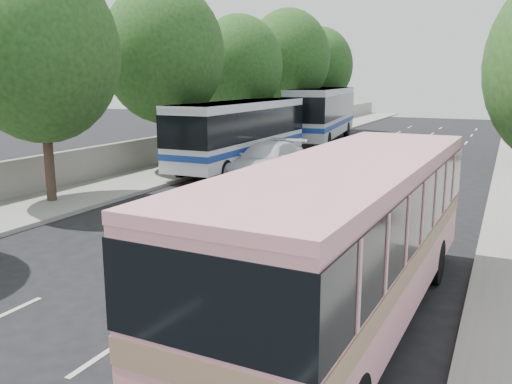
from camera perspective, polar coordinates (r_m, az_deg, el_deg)
The scene contains 14 objects.
ground at distance 12.26m, azimuth -12.46°, elevation -10.84°, with size 120.00×120.00×0.00m, color black.
sidewalk_left at distance 33.12m, azimuth -3.17°, elevation 3.85°, with size 4.00×90.00×0.15m, color #9E998E.
low_wall at distance 33.90m, azimuth -5.88°, elevation 5.39°, with size 0.30×90.00×1.50m, color #9E998E.
tree_left_b at distance 21.45m, azimuth -21.76°, elevation 14.10°, with size 5.70×5.70×8.88m.
tree_left_c at distance 27.72m, azimuth -9.67°, elevation 14.69°, with size 6.00×6.00×9.35m.
tree_left_d at distance 34.55m, azimuth -1.75°, elevation 13.43°, with size 5.52×5.52×8.60m.
tree_left_e at distance 41.83m, azimuth 3.47°, elevation 14.23°, with size 6.30×6.30×9.82m.
tree_left_f at distance 49.40m, azimuth 6.76°, elevation 13.31°, with size 5.88×5.88×9.16m.
pink_bus at distance 10.22m, azimuth 9.91°, elevation -3.35°, with size 2.96×10.27×3.25m.
pink_taxi at distance 18.66m, azimuth 2.74°, elevation -0.03°, with size 1.97×4.90×1.67m, color #DE1359.
white_pickup at distance 25.85m, azimuth 1.17°, elevation 3.33°, with size 2.37×5.83×1.69m, color silver.
tour_coach_front at distance 28.62m, azimuth -1.51°, elevation 6.72°, with size 2.65×11.78×3.52m.
tour_coach_rear at distance 41.09m, azimuth 6.98°, elevation 8.58°, with size 4.56×13.53×3.97m.
taxi_roof_sign at distance 18.50m, azimuth 2.77°, elevation 2.78°, with size 0.55×0.18×0.18m, color silver.
Camera 1 is at (7.02, -8.89, 4.67)m, focal length 38.00 mm.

